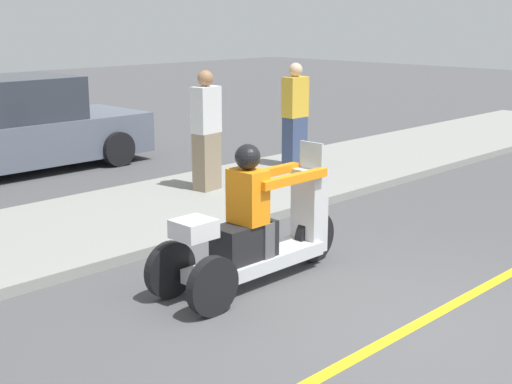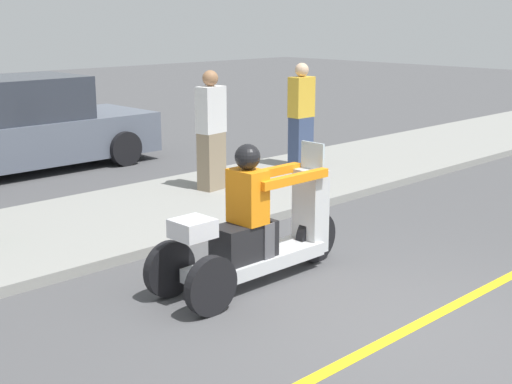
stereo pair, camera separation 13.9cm
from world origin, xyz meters
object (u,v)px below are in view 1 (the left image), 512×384
at_px(motorcycle_trike, 257,234).
at_px(spectator_mid_group, 206,133).
at_px(parked_car_lot_left, 7,129).
at_px(spectator_far_back, 295,117).

bearing_deg(motorcycle_trike, spectator_mid_group, 56.63).
relative_size(motorcycle_trike, parked_car_lot_left, 0.49).
xyz_separation_m(spectator_far_back, parked_car_lot_left, (-3.51, 3.65, -0.21)).
height_order(spectator_far_back, parked_car_lot_left, spectator_far_back).
relative_size(motorcycle_trike, spectator_far_back, 1.33).
height_order(motorcycle_trike, spectator_mid_group, spectator_mid_group).
distance_m(motorcycle_trike, parked_car_lot_left, 6.96).
bearing_deg(spectator_far_back, spectator_mid_group, -174.89).
distance_m(motorcycle_trike, spectator_far_back, 5.38).
distance_m(spectator_far_back, parked_car_lot_left, 5.07).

